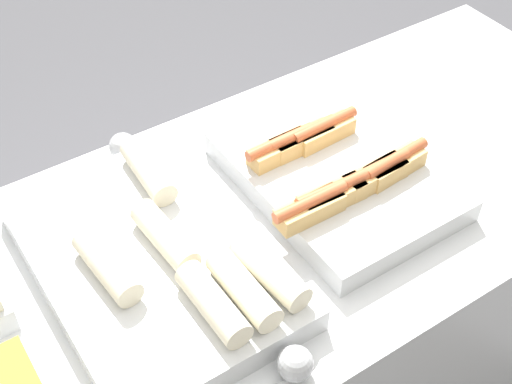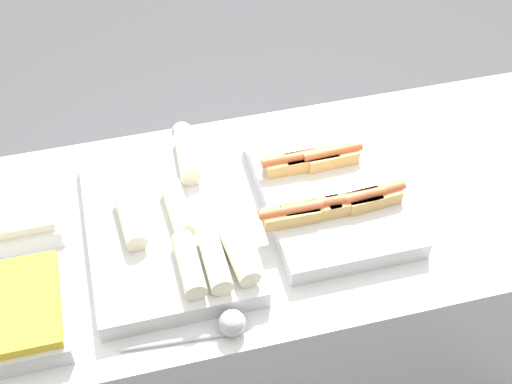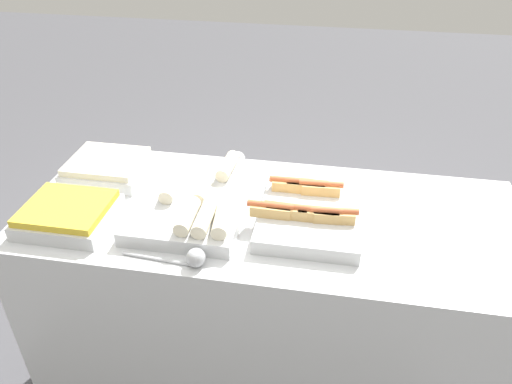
{
  "view_description": "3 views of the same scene",
  "coord_description": "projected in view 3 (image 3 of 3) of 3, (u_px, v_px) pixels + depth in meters",
  "views": [
    {
      "loc": [
        -0.55,
        -0.76,
        1.92
      ],
      "look_at": [
        -0.05,
        0.0,
        1.02
      ],
      "focal_mm": 50.0,
      "sensor_mm": 36.0,
      "label": 1
    },
    {
      "loc": [
        -0.33,
        -1.09,
        2.23
      ],
      "look_at": [
        -0.05,
        0.0,
        1.02
      ],
      "focal_mm": 50.0,
      "sensor_mm": 36.0,
      "label": 2
    },
    {
      "loc": [
        0.19,
        -1.37,
        1.93
      ],
      "look_at": [
        -0.05,
        0.0,
        1.02
      ],
      "focal_mm": 35.0,
      "sensor_mm": 36.0,
      "label": 3
    }
  ],
  "objects": [
    {
      "name": "counter",
      "position": [
        270.0,
        310.0,
        1.96
      ],
      "size": [
        1.7,
        0.71,
        0.94
      ],
      "color": "silver",
      "rests_on": "ground_plane"
    },
    {
      "name": "serving_spoon_near",
      "position": [
        192.0,
        258.0,
        1.47
      ],
      "size": [
        0.26,
        0.06,
        0.06
      ],
      "color": "#B2B5BA",
      "rests_on": "counter"
    },
    {
      "name": "serving_spoon_far",
      "position": [
        235.0,
        159.0,
        1.96
      ],
      "size": [
        0.27,
        0.06,
        0.06
      ],
      "color": "#B2B5BA",
      "rests_on": "counter"
    },
    {
      "name": "tray_hotdogs",
      "position": [
        309.0,
        209.0,
        1.66
      ],
      "size": [
        0.36,
        0.45,
        0.1
      ],
      "color": "silver",
      "rests_on": "counter"
    },
    {
      "name": "tray_side_back",
      "position": [
        108.0,
        167.0,
        1.89
      ],
      "size": [
        0.29,
        0.25,
        0.07
      ],
      "color": "silver",
      "rests_on": "counter"
    },
    {
      "name": "tray_side_front",
      "position": [
        68.0,
        214.0,
        1.63
      ],
      "size": [
        0.29,
        0.25,
        0.07
      ],
      "color": "silver",
      "rests_on": "counter"
    },
    {
      "name": "tray_wraps",
      "position": [
        196.0,
        199.0,
        1.71
      ],
      "size": [
        0.36,
        0.53,
        0.1
      ],
      "color": "silver",
      "rests_on": "counter"
    }
  ]
}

